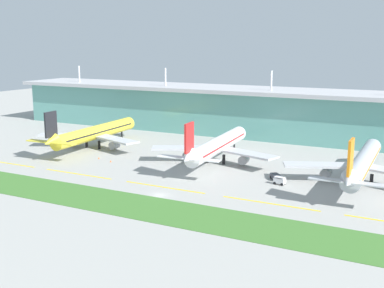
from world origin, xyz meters
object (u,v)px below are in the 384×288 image
safety_cone_nose_front (111,161)px  safety_cone_left_wingtip (99,158)px  airliner_near (94,133)px  pushback_tug (276,176)px  airliner_middle (217,146)px  baggage_cart (280,181)px  airliner_far (362,163)px

safety_cone_nose_front → safety_cone_left_wingtip: bearing=163.9°
safety_cone_nose_front → airliner_near: bearing=140.5°
pushback_tug → safety_cone_left_wingtip: 69.63m
airliner_middle → pushback_tug: 30.01m
baggage_cart → pushback_tug: baggage_cart is taller
airliner_near → safety_cone_left_wingtip: (14.35, -15.71, -6.10)m
baggage_cart → airliner_far: bearing=31.4°
airliner_middle → safety_cone_left_wingtip: bearing=-160.2°
airliner_far → pushback_tug: bearing=-161.0°
pushback_tug → safety_cone_left_wingtip: size_ratio=7.06×
airliner_near → safety_cone_nose_front: (21.55, -17.78, -6.10)m
baggage_cart → safety_cone_left_wingtip: baggage_cart is taller
airliner_middle → baggage_cart: (29.64, -17.47, -5.18)m
airliner_near → baggage_cart: bearing=-11.5°
safety_cone_left_wingtip → baggage_cart: bearing=-1.6°
airliner_middle → safety_cone_left_wingtip: 45.93m
airliner_near → airliner_middle: same height
safety_cone_left_wingtip → safety_cone_nose_front: bearing=-16.1°
airliner_near → safety_cone_nose_front: airliner_near is taller
safety_cone_left_wingtip → airliner_near: bearing=132.4°
airliner_far → pushback_tug: airliner_far is taller
airliner_near → baggage_cart: airliner_near is taller
airliner_near → safety_cone_left_wingtip: airliner_near is taller
baggage_cart → pushback_tug: size_ratio=0.78×
airliner_far → safety_cone_nose_front: 88.95m
airliner_far → baggage_cart: airliner_far is taller
airliner_near → safety_cone_left_wingtip: 22.13m
airliner_near → baggage_cart: size_ratio=16.65×
airliner_far → baggage_cart: 26.76m
safety_cone_left_wingtip → safety_cone_nose_front: (7.20, -2.07, 0.00)m
pushback_tug → airliner_far: bearing=19.0°
baggage_cart → pushback_tug: bearing=120.4°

